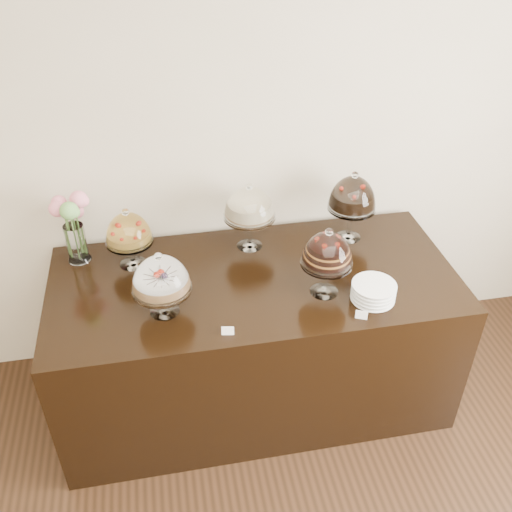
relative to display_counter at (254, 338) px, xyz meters
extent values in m
cube|color=beige|center=(-0.03, 0.55, 1.05)|extent=(5.00, 0.04, 3.00)
cube|color=black|center=(0.00, 0.00, 0.00)|extent=(2.20, 1.00, 0.90)
cone|color=white|center=(-0.49, -0.18, 0.46)|extent=(0.15, 0.15, 0.02)
cylinder|color=white|center=(-0.49, -0.18, 0.53)|extent=(0.03, 0.03, 0.11)
cylinder|color=white|center=(-0.49, -0.18, 0.59)|extent=(0.29, 0.29, 0.01)
cylinder|color=#AA7B4B|center=(-0.49, -0.18, 0.63)|extent=(0.25, 0.25, 0.05)
sphere|color=#B4200E|center=(-0.43, -0.16, 0.66)|extent=(0.02, 0.02, 0.02)
sphere|color=#B4200E|center=(-0.54, -0.14, 0.66)|extent=(0.02, 0.02, 0.02)
sphere|color=#B4200E|center=(-0.51, -0.25, 0.66)|extent=(0.02, 0.02, 0.02)
sphere|color=white|center=(-0.49, -0.18, 0.79)|extent=(0.04, 0.04, 0.04)
cone|color=white|center=(0.34, -0.18, 0.46)|extent=(0.15, 0.15, 0.02)
cylinder|color=white|center=(0.34, -0.18, 0.55)|extent=(0.03, 0.03, 0.16)
cylinder|color=white|center=(0.34, -0.18, 0.64)|extent=(0.27, 0.27, 0.01)
cylinder|color=black|center=(0.34, -0.18, 0.69)|extent=(0.19, 0.19, 0.10)
sphere|color=#B4200E|center=(0.39, -0.17, 0.76)|extent=(0.02, 0.02, 0.02)
sphere|color=#B4200E|center=(0.34, -0.13, 0.76)|extent=(0.02, 0.02, 0.02)
sphere|color=#B4200E|center=(0.29, -0.17, 0.76)|extent=(0.02, 0.02, 0.02)
sphere|color=#B4200E|center=(0.31, -0.22, 0.76)|extent=(0.02, 0.02, 0.02)
sphere|color=#B4200E|center=(0.37, -0.23, 0.76)|extent=(0.02, 0.02, 0.02)
sphere|color=white|center=(0.34, -0.18, 0.82)|extent=(0.04, 0.04, 0.04)
cone|color=white|center=(0.03, 0.31, 0.46)|extent=(0.15, 0.15, 0.02)
cylinder|color=white|center=(0.03, 0.31, 0.56)|extent=(0.03, 0.03, 0.17)
cylinder|color=white|center=(0.03, 0.31, 0.65)|extent=(0.30, 0.30, 0.01)
cylinder|color=beige|center=(0.03, 0.31, 0.69)|extent=(0.23, 0.23, 0.08)
sphere|color=white|center=(0.03, 0.31, 0.84)|extent=(0.04, 0.04, 0.04)
cone|color=white|center=(0.62, 0.29, 0.46)|extent=(0.15, 0.15, 0.02)
cylinder|color=white|center=(0.62, 0.29, 0.56)|extent=(0.03, 0.03, 0.17)
cylinder|color=white|center=(0.62, 0.29, 0.66)|extent=(0.28, 0.28, 0.01)
cylinder|color=black|center=(0.62, 0.29, 0.70)|extent=(0.23, 0.23, 0.08)
sphere|color=#B4200E|center=(0.69, 0.31, 0.75)|extent=(0.02, 0.02, 0.02)
sphere|color=#B4200E|center=(0.58, 0.33, 0.75)|extent=(0.02, 0.02, 0.02)
sphere|color=#B4200E|center=(0.61, 0.23, 0.75)|extent=(0.02, 0.02, 0.02)
sphere|color=white|center=(0.62, 0.29, 0.86)|extent=(0.04, 0.04, 0.04)
cone|color=white|center=(-0.64, 0.25, 0.46)|extent=(0.15, 0.15, 0.02)
cylinder|color=white|center=(-0.64, 0.25, 0.54)|extent=(0.03, 0.03, 0.12)
cylinder|color=white|center=(-0.64, 0.25, 0.60)|extent=(0.26, 0.26, 0.01)
cylinder|color=gold|center=(-0.64, 0.25, 0.63)|extent=(0.20, 0.20, 0.04)
sphere|color=#B4200E|center=(-0.59, 0.27, 0.66)|extent=(0.02, 0.02, 0.02)
sphere|color=#B4200E|center=(-0.63, 0.31, 0.66)|extent=(0.02, 0.02, 0.02)
sphere|color=#B4200E|center=(-0.68, 0.29, 0.66)|extent=(0.02, 0.02, 0.02)
sphere|color=#B4200E|center=(-0.70, 0.24, 0.66)|extent=(0.02, 0.02, 0.02)
sphere|color=#B4200E|center=(-0.65, 0.20, 0.66)|extent=(0.02, 0.02, 0.02)
sphere|color=#B4200E|center=(-0.60, 0.22, 0.66)|extent=(0.02, 0.02, 0.02)
sphere|color=white|center=(-0.64, 0.25, 0.79)|extent=(0.04, 0.04, 0.04)
cylinder|color=white|center=(-0.94, 0.35, 0.56)|extent=(0.11, 0.11, 0.22)
cylinder|color=#476B2D|center=(-0.91, 0.35, 0.66)|extent=(0.01, 0.01, 0.34)
sphere|color=pink|center=(-0.88, 0.36, 0.83)|extent=(0.10, 0.10, 0.10)
cylinder|color=#476B2D|center=(-0.93, 0.38, 0.61)|extent=(0.01, 0.01, 0.25)
sphere|color=pink|center=(-0.93, 0.41, 0.74)|extent=(0.10, 0.10, 0.10)
cylinder|color=#476B2D|center=(-0.96, 0.37, 0.65)|extent=(0.01, 0.01, 0.31)
sphere|color=pink|center=(-0.99, 0.38, 0.80)|extent=(0.08, 0.08, 0.08)
cylinder|color=#476B2D|center=(-0.96, 0.33, 0.65)|extent=(0.01, 0.01, 0.32)
sphere|color=pink|center=(-0.99, 0.31, 0.81)|extent=(0.09, 0.09, 0.09)
cylinder|color=#476B2D|center=(-0.93, 0.30, 0.66)|extent=(0.01, 0.01, 0.33)
sphere|color=#65A04D|center=(-0.92, 0.25, 0.82)|extent=(0.10, 0.10, 0.10)
cylinder|color=white|center=(0.56, -0.29, 0.45)|extent=(0.22, 0.22, 0.01)
cylinder|color=white|center=(0.56, -0.29, 0.47)|extent=(0.21, 0.21, 0.01)
cylinder|color=white|center=(0.56, -0.29, 0.48)|extent=(0.22, 0.22, 0.01)
cylinder|color=white|center=(0.56, -0.29, 0.49)|extent=(0.21, 0.21, 0.01)
cylinder|color=white|center=(0.56, -0.29, 0.50)|extent=(0.22, 0.22, 0.01)
cylinder|color=white|center=(0.56, -0.29, 0.51)|extent=(0.21, 0.21, 0.01)
cylinder|color=white|center=(0.56, -0.29, 0.52)|extent=(0.22, 0.22, 0.01)
cylinder|color=white|center=(0.56, -0.29, 0.53)|extent=(0.21, 0.21, 0.01)
cylinder|color=white|center=(0.56, -0.29, 0.54)|extent=(0.22, 0.22, 0.01)
cube|color=white|center=(-0.20, -0.41, 0.47)|extent=(0.06, 0.03, 0.04)
cube|color=white|center=(0.46, -0.42, 0.47)|extent=(0.06, 0.04, 0.04)
camera|label=1|loc=(-0.44, -2.39, 2.34)|focal=40.00mm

